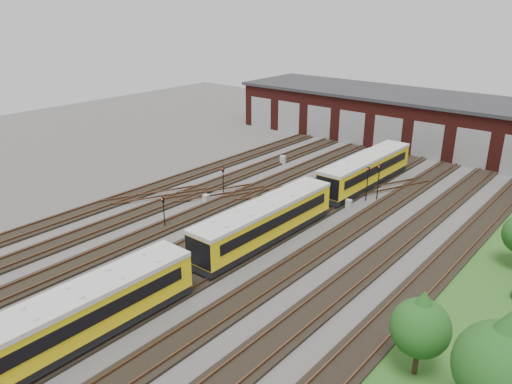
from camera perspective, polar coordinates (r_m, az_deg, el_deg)
The scene contains 15 objects.
ground at distance 36.84m, azimuth -6.30°, elevation -7.55°, with size 120.00×120.00×0.00m, color #4B4846.
track_network at distance 37.25m, azimuth -5.84°, elevation -7.00°, with size 30.40×70.00×0.33m.
maintenance_shed at distance 68.03m, azimuth 18.60°, elevation 7.75°, with size 51.00×12.50×6.35m.
metro_train at distance 38.09m, azimuth 1.07°, elevation -3.33°, with size 2.67×46.20×2.93m.
signal_mast_0 at distance 41.30m, azimuth -10.52°, elevation -1.84°, with size 0.26×0.24×2.70m.
signal_mast_1 at distance 47.91m, azimuth -3.79°, elevation 1.75°, with size 0.27×0.25×2.74m.
signal_mast_2 at distance 47.21m, azimuth 12.62°, elevation 1.39°, with size 0.25×0.23×3.29m.
signal_mast_3 at distance 47.69m, azimuth 13.84°, elevation 1.59°, with size 0.29×0.27×3.42m.
relay_cabinet_0 at distance 46.15m, azimuth -5.73°, elevation -0.83°, with size 0.54×0.45×0.90m, color #B1B5B7.
relay_cabinet_1 at distance 57.36m, azimuth 3.08°, elevation 3.68°, with size 0.58×0.48×0.96m, color #B1B5B7.
relay_cabinet_2 at distance 48.45m, azimuth 6.29°, elevation 0.37°, with size 0.67×0.56×1.12m, color #B1B5B7.
relay_cabinet_3 at distance 54.19m, azimuth 11.46°, elevation 2.22°, with size 0.56×0.47×0.94m, color #B1B5B7.
relay_cabinet_4 at distance 45.63m, azimuth 10.54°, elevation -1.38°, with size 0.51×0.43×0.85m, color #B1B5B7.
tree_3 at distance 25.98m, azimuth 18.36°, elevation -13.91°, with size 2.93×2.93×4.85m.
tree_4 at distance 23.42m, azimuth 26.30°, elevation -16.62°, with size 3.81×3.81×6.32m.
Camera 1 is at (23.61, -22.20, 17.52)m, focal length 35.00 mm.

